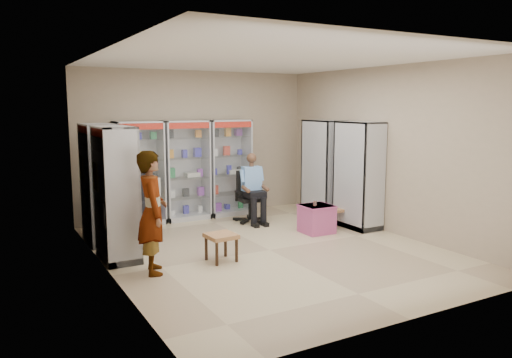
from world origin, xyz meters
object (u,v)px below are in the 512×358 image
cabinet_back_right (228,168)px  woven_stool_b (221,247)px  woven_stool_a (335,217)px  cabinet_back_left (139,173)px  standing_man (152,212)px  seated_shopkeeper (251,190)px  cabinet_left_far (100,184)px  cabinet_right_near (359,175)px  cabinet_left_near (116,194)px  pink_trunk (317,219)px  cabinet_right_far (323,169)px  wooden_chair (138,209)px  cabinet_back_mid (186,170)px  office_chair (250,197)px

cabinet_back_right → woven_stool_b: (-1.51, -2.87, -0.79)m
cabinet_back_right → woven_stool_a: cabinet_back_right is taller
cabinet_back_left → standing_man: bearing=-102.7°
seated_shopkeeper → cabinet_left_far: bearing=-174.9°
cabinet_back_left → woven_stool_b: size_ratio=4.84×
cabinet_right_near → cabinet_left_far: (-4.46, 1.30, 0.00)m
cabinet_left_near → standing_man: size_ratio=1.18×
woven_stool_a → woven_stool_b: size_ratio=0.85×
seated_shopkeeper → pink_trunk: bearing=-59.7°
cabinet_right_far → woven_stool_b: size_ratio=4.84×
cabinet_right_near → woven_stool_a: 0.92m
pink_trunk → woven_stool_b: pink_trunk is taller
cabinet_left_far → wooden_chair: (0.68, 0.20, -0.53)m
cabinet_right_near → seated_shopkeeper: (-1.56, 1.35, -0.36)m
cabinet_back_right → pink_trunk: bearing=-71.9°
cabinet_right_far → cabinet_left_far: size_ratio=1.00×
woven_stool_a → pink_trunk: bearing=-160.5°
woven_stool_b → pink_trunk: bearing=16.9°
cabinet_back_mid → standing_man: 3.30m
seated_shopkeeper → woven_stool_a: size_ratio=3.65×
cabinet_back_left → cabinet_left_near: (-0.93, -2.03, 0.00)m
wooden_chair → seated_shopkeeper: seated_shopkeeper is taller
cabinet_right_near → wooden_chair: 4.10m
cabinet_left_near → woven_stool_a: (4.13, 0.05, -0.82)m
cabinet_back_mid → woven_stool_a: 3.11m
cabinet_back_right → cabinet_right_far: size_ratio=1.00×
seated_shopkeeper → standing_man: size_ratio=0.76×
woven_stool_b → standing_man: 1.22m
cabinet_right_far → woven_stool_a: cabinet_right_far is taller
cabinet_right_near → woven_stool_b: (-3.14, -0.64, -0.79)m
cabinet_right_near → seated_shopkeeper: bearing=49.1°
woven_stool_b → seated_shopkeeper: bearing=51.4°
cabinet_right_near → pink_trunk: cabinet_right_near is taller
cabinet_back_right → woven_stool_a: size_ratio=5.67×
cabinet_right_far → cabinet_left_far: bearing=87.4°
cabinet_back_left → cabinet_right_far: 3.71m
cabinet_right_far → wooden_chair: (-3.78, 0.40, -0.53)m
cabinet_back_left → standing_man: size_ratio=1.18×
cabinet_left_far → woven_stool_b: bearing=34.2°
cabinet_left_near → pink_trunk: bearing=87.5°
cabinet_left_far → pink_trunk: size_ratio=3.79×
cabinet_back_left → office_chair: cabinet_back_left is taller
wooden_chair → office_chair: (2.22, -0.10, 0.04)m
cabinet_back_left → cabinet_right_near: (3.53, -2.23, 0.00)m
cabinet_right_near → standing_man: bearing=98.8°
cabinet_back_right → cabinet_left_far: 2.98m
office_chair → seated_shopkeeper: seated_shopkeeper is taller
cabinet_right_near → cabinet_left_near: size_ratio=1.00×
cabinet_back_left → woven_stool_a: 3.85m
cabinet_back_right → woven_stool_a: bearing=-56.7°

